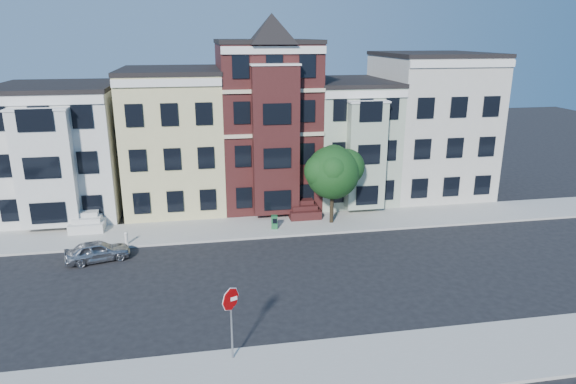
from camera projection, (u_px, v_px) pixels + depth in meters
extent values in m
plane|color=black|center=(304.00, 279.00, 27.67)|extent=(120.00, 120.00, 0.00)
cube|color=#9E9B93|center=(280.00, 226.00, 35.18)|extent=(60.00, 4.00, 0.15)
cube|color=#9E9B93|center=(346.00, 368.00, 20.12)|extent=(60.00, 4.00, 0.15)
cube|color=silver|center=(63.00, 151.00, 37.46)|extent=(8.00, 9.00, 9.00)
cube|color=#CCC286|center=(174.00, 140.00, 38.67)|extent=(7.00, 9.00, 10.00)
cube|color=#371514|center=(266.00, 124.00, 39.56)|extent=(7.00, 9.00, 12.00)
cube|color=#9CAA91|center=(346.00, 141.00, 41.10)|extent=(6.00, 9.00, 9.00)
cube|color=beige|center=(429.00, 126.00, 41.99)|extent=(8.00, 9.00, 11.00)
imported|color=#96979F|center=(97.00, 251.00, 29.71)|extent=(3.84, 2.29, 1.23)
cube|color=#1F6234|center=(274.00, 222.00, 34.32)|extent=(0.46, 0.42, 0.92)
cylinder|color=silver|center=(126.00, 239.00, 31.78)|extent=(0.24, 0.24, 0.64)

